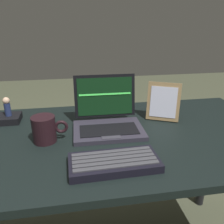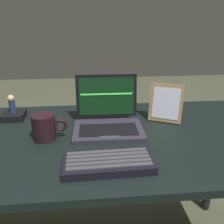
{
  "view_description": "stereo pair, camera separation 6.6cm",
  "coord_description": "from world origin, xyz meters",
  "px_view_note": "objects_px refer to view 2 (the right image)",
  "views": [
    {
      "loc": [
        -0.05,
        -0.87,
        1.21
      ],
      "look_at": [
        0.11,
        0.04,
        0.84
      ],
      "focal_mm": 38.15,
      "sensor_mm": 36.0,
      "label": 1
    },
    {
      "loc": [
        0.02,
        -0.87,
        1.21
      ],
      "look_at": [
        0.11,
        0.04,
        0.84
      ],
      "focal_mm": 38.15,
      "sensor_mm": 36.0,
      "label": 2
    }
  ],
  "objects_px": {
    "photo_frame": "(166,103)",
    "coffee_mug": "(45,127)",
    "figurine_stand": "(14,116)",
    "external_keyboard": "(109,162)",
    "laptop_front": "(108,120)",
    "figurine": "(12,104)"
  },
  "relations": [
    {
      "from": "photo_frame",
      "to": "coffee_mug",
      "type": "bearing_deg",
      "value": -166.69
    },
    {
      "from": "external_keyboard",
      "to": "photo_frame",
      "type": "relative_size",
      "value": 1.67
    },
    {
      "from": "external_keyboard",
      "to": "figurine",
      "type": "distance_m",
      "value": 0.6
    },
    {
      "from": "external_keyboard",
      "to": "figurine",
      "type": "bearing_deg",
      "value": 134.38
    },
    {
      "from": "external_keyboard",
      "to": "coffee_mug",
      "type": "relative_size",
      "value": 2.16
    },
    {
      "from": "laptop_front",
      "to": "coffee_mug",
      "type": "height_order",
      "value": "laptop_front"
    },
    {
      "from": "external_keyboard",
      "to": "coffee_mug",
      "type": "xyz_separation_m",
      "value": [
        -0.24,
        0.21,
        0.04
      ]
    },
    {
      "from": "laptop_front",
      "to": "coffee_mug",
      "type": "xyz_separation_m",
      "value": [
        -0.26,
        -0.07,
        0.01
      ]
    },
    {
      "from": "external_keyboard",
      "to": "figurine_stand",
      "type": "bearing_deg",
      "value": 134.38
    },
    {
      "from": "coffee_mug",
      "to": "laptop_front",
      "type": "bearing_deg",
      "value": 14.96
    },
    {
      "from": "laptop_front",
      "to": "photo_frame",
      "type": "xyz_separation_m",
      "value": [
        0.27,
        0.06,
        0.05
      ]
    },
    {
      "from": "external_keyboard",
      "to": "photo_frame",
      "type": "xyz_separation_m",
      "value": [
        0.29,
        0.33,
        0.07
      ]
    },
    {
      "from": "photo_frame",
      "to": "laptop_front",
      "type": "bearing_deg",
      "value": -168.27
    },
    {
      "from": "photo_frame",
      "to": "figurine_stand",
      "type": "relative_size",
      "value": 1.77
    },
    {
      "from": "external_keyboard",
      "to": "coffee_mug",
      "type": "distance_m",
      "value": 0.32
    },
    {
      "from": "laptop_front",
      "to": "coffee_mug",
      "type": "bearing_deg",
      "value": -165.04
    },
    {
      "from": "figurine_stand",
      "to": "coffee_mug",
      "type": "height_order",
      "value": "coffee_mug"
    },
    {
      "from": "figurine_stand",
      "to": "external_keyboard",
      "type": "bearing_deg",
      "value": -45.62
    },
    {
      "from": "photo_frame",
      "to": "figurine",
      "type": "height_order",
      "value": "photo_frame"
    },
    {
      "from": "photo_frame",
      "to": "coffee_mug",
      "type": "xyz_separation_m",
      "value": [
        -0.53,
        -0.12,
        -0.04
      ]
    },
    {
      "from": "external_keyboard",
      "to": "figurine_stand",
      "type": "relative_size",
      "value": 2.96
    },
    {
      "from": "figurine_stand",
      "to": "figurine",
      "type": "relative_size",
      "value": 1.14
    }
  ]
}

